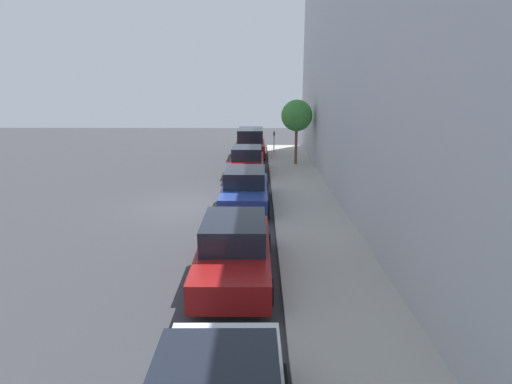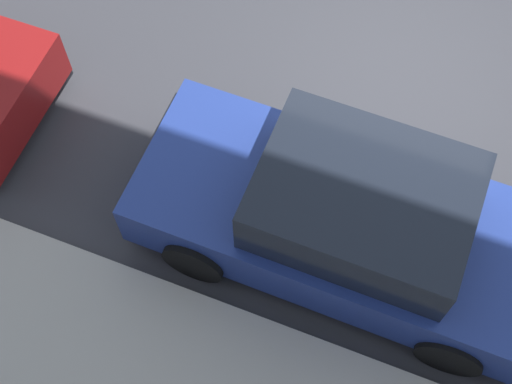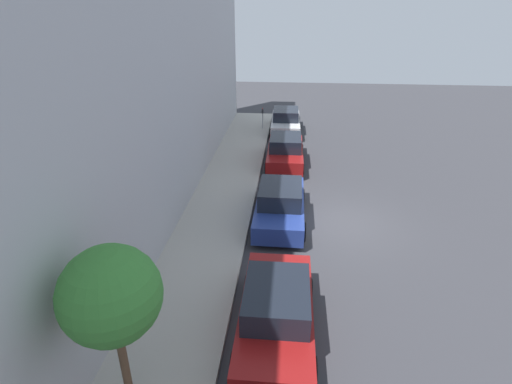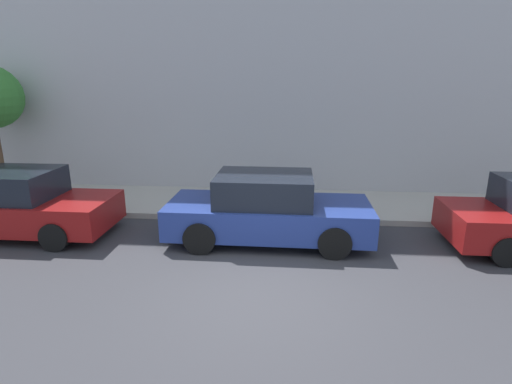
{
  "view_description": "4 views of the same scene",
  "coord_description": "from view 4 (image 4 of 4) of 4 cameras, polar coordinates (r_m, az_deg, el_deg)",
  "views": [
    {
      "loc": [
        2.97,
        -15.61,
        4.86
      ],
      "look_at": [
        2.82,
        -1.43,
        1.0
      ],
      "focal_mm": 28.0,
      "sensor_mm": 36.0,
      "label": 1
    },
    {
      "loc": [
        5.62,
        0.23,
        7.45
      ],
      "look_at": [
        2.54,
        -0.97,
        1.0
      ],
      "focal_mm": 50.0,
      "sensor_mm": 36.0,
      "label": 2
    },
    {
      "loc": [
        2.06,
        13.68,
        7.73
      ],
      "look_at": [
        3.33,
        -0.4,
        1.0
      ],
      "focal_mm": 28.0,
      "sensor_mm": 36.0,
      "label": 3
    },
    {
      "loc": [
        -6.12,
        -0.46,
        3.57
      ],
      "look_at": [
        2.83,
        0.31,
        1.0
      ],
      "focal_mm": 28.0,
      "sensor_mm": 36.0,
      "label": 4
    }
  ],
  "objects": [
    {
      "name": "ground_plane",
      "position": [
        7.1,
        0.56,
        -14.24
      ],
      "size": [
        60.0,
        60.0,
        0.0
      ],
      "primitive_type": "plane",
      "color": "#38383D"
    },
    {
      "name": "parked_sedan_third",
      "position": [
        8.96,
        1.65,
        -2.57
      ],
      "size": [
        1.92,
        4.51,
        1.54
      ],
      "color": "navy",
      "rests_on": "ground_plane"
    },
    {
      "name": "parked_sedan_fourth",
      "position": [
        10.9,
        -31.18,
        -1.54
      ],
      "size": [
        1.92,
        4.51,
        1.54
      ],
      "color": "maroon",
      "rests_on": "ground_plane"
    },
    {
      "name": "sidewalk",
      "position": [
        11.53,
        2.42,
        -1.69
      ],
      "size": [
        2.72,
        32.0,
        0.15
      ],
      "color": "#B2ADA3",
      "rests_on": "ground_plane"
    }
  ]
}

